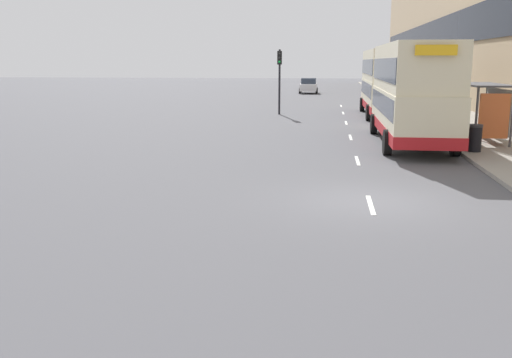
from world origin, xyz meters
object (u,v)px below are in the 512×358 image
(car_0, at_px, (309,86))
(traffic_light_far_kerb, at_px, (280,71))
(double_decker_bus_ahead, at_px, (386,81))
(litter_bin, at_px, (475,138))
(bus_shelter, at_px, (489,101))
(double_decker_bus_near, at_px, (412,92))
(pedestrian_1, at_px, (499,113))

(car_0, relative_size, traffic_light_far_kerb, 0.90)
(double_decker_bus_ahead, relative_size, litter_bin, 9.95)
(double_decker_bus_ahead, relative_size, traffic_light_far_kerb, 2.39)
(bus_shelter, relative_size, double_decker_bus_ahead, 0.40)
(double_decker_bus_near, relative_size, car_0, 2.62)
(double_decker_bus_ahead, xyz_separation_m, traffic_light_far_kerb, (-7.06, 0.39, 0.67))
(double_decker_bus_near, distance_m, traffic_light_far_kerb, 15.26)
(pedestrian_1, xyz_separation_m, litter_bin, (-3.11, -8.03, -0.31))
(double_decker_bus_near, relative_size, traffic_light_far_kerb, 2.37)
(double_decker_bus_ahead, xyz_separation_m, pedestrian_1, (5.00, -7.95, -1.30))
(pedestrian_1, xyz_separation_m, traffic_light_far_kerb, (-12.06, 8.34, 1.97))
(bus_shelter, bearing_deg, litter_bin, -111.87)
(car_0, relative_size, pedestrian_1, 2.40)
(double_decker_bus_ahead, relative_size, car_0, 2.65)
(bus_shelter, distance_m, traffic_light_far_kerb, 16.80)
(pedestrian_1, relative_size, traffic_light_far_kerb, 0.38)
(double_decker_bus_ahead, height_order, litter_bin, double_decker_bus_ahead)
(double_decker_bus_ahead, height_order, traffic_light_far_kerb, traffic_light_far_kerb)
(bus_shelter, height_order, litter_bin, bus_shelter)
(double_decker_bus_near, height_order, litter_bin, double_decker_bus_near)
(car_0, bearing_deg, double_decker_bus_near, 98.08)
(litter_bin, bearing_deg, car_0, 100.25)
(bus_shelter, xyz_separation_m, double_decker_bus_near, (-3.30, -0.28, 0.41))
(double_decker_bus_ahead, height_order, pedestrian_1, double_decker_bus_ahead)
(double_decker_bus_near, bearing_deg, double_decker_bus_ahead, 89.19)
(pedestrian_1, height_order, traffic_light_far_kerb, traffic_light_far_kerb)
(bus_shelter, height_order, traffic_light_far_kerb, traffic_light_far_kerb)
(double_decker_bus_ahead, bearing_deg, traffic_light_far_kerb, 176.83)
(double_decker_bus_near, bearing_deg, pedestrian_1, 45.44)
(car_0, distance_m, traffic_light_far_kerb, 27.01)
(double_decker_bus_near, distance_m, litter_bin, 3.82)
(bus_shelter, xyz_separation_m, pedestrian_1, (1.89, 4.99, -0.90))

